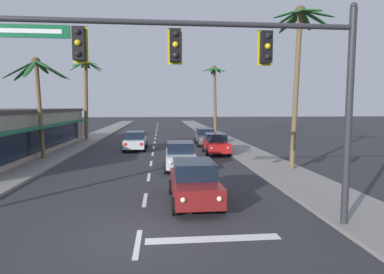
{
  "coord_description": "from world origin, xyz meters",
  "views": [
    {
      "loc": [
        0.69,
        -9.58,
        3.89
      ],
      "look_at": [
        2.41,
        8.0,
        2.2
      ],
      "focal_mm": 29.92,
      "sensor_mm": 36.0,
      "label": 1
    }
  ],
  "objects_px": {
    "sedan_parked_nearest_kerb": "(205,137)",
    "sedan_parked_mid_kerb": "(216,143)",
    "sedan_lead_at_stop_bar": "(194,182)",
    "sedan_oncoming_far": "(136,141)",
    "palm_right_farthest": "(215,89)",
    "palm_right_second": "(298,48)",
    "palm_left_second": "(38,82)",
    "palm_left_third": "(86,86)",
    "traffic_signal_mast": "(233,66)",
    "sedan_third_in_queue": "(180,155)"
  },
  "relations": [
    {
      "from": "palm_left_second",
      "to": "palm_right_farthest",
      "type": "bearing_deg",
      "value": 49.72
    },
    {
      "from": "palm_left_third",
      "to": "palm_right_farthest",
      "type": "bearing_deg",
      "value": 18.35
    },
    {
      "from": "sedan_oncoming_far",
      "to": "palm_left_second",
      "type": "relative_size",
      "value": 0.61
    },
    {
      "from": "palm_left_second",
      "to": "palm_left_third",
      "type": "height_order",
      "value": "palm_left_third"
    },
    {
      "from": "palm_right_second",
      "to": "sedan_third_in_queue",
      "type": "bearing_deg",
      "value": 168.87
    },
    {
      "from": "traffic_signal_mast",
      "to": "sedan_lead_at_stop_bar",
      "type": "xyz_separation_m",
      "value": [
        -0.84,
        3.18,
        -4.25
      ]
    },
    {
      "from": "traffic_signal_mast",
      "to": "sedan_lead_at_stop_bar",
      "type": "height_order",
      "value": "traffic_signal_mast"
    },
    {
      "from": "traffic_signal_mast",
      "to": "palm_left_second",
      "type": "bearing_deg",
      "value": 126.72
    },
    {
      "from": "sedan_third_in_queue",
      "to": "sedan_parked_mid_kerb",
      "type": "distance_m",
      "value": 6.87
    },
    {
      "from": "sedan_third_in_queue",
      "to": "sedan_parked_nearest_kerb",
      "type": "bearing_deg",
      "value": 74.76
    },
    {
      "from": "sedan_lead_at_stop_bar",
      "to": "sedan_oncoming_far",
      "type": "relative_size",
      "value": 1.0
    },
    {
      "from": "palm_left_second",
      "to": "palm_left_third",
      "type": "relative_size",
      "value": 0.8
    },
    {
      "from": "traffic_signal_mast",
      "to": "sedan_third_in_queue",
      "type": "relative_size",
      "value": 2.44
    },
    {
      "from": "traffic_signal_mast",
      "to": "palm_left_third",
      "type": "xyz_separation_m",
      "value": [
        -10.58,
        28.09,
        1.13
      ]
    },
    {
      "from": "sedan_third_in_queue",
      "to": "sedan_oncoming_far",
      "type": "distance_m",
      "value": 9.57
    },
    {
      "from": "sedan_oncoming_far",
      "to": "sedan_parked_mid_kerb",
      "type": "relative_size",
      "value": 1.0
    },
    {
      "from": "sedan_parked_nearest_kerb",
      "to": "palm_right_farthest",
      "type": "xyz_separation_m",
      "value": [
        2.76,
        10.88,
        5.33
      ]
    },
    {
      "from": "palm_left_second",
      "to": "traffic_signal_mast",
      "type": "bearing_deg",
      "value": -53.28
    },
    {
      "from": "palm_right_second",
      "to": "palm_right_farthest",
      "type": "relative_size",
      "value": 1.04
    },
    {
      "from": "sedan_parked_mid_kerb",
      "to": "palm_right_farthest",
      "type": "bearing_deg",
      "value": 80.76
    },
    {
      "from": "palm_left_third",
      "to": "traffic_signal_mast",
      "type": "bearing_deg",
      "value": -69.37
    },
    {
      "from": "sedan_parked_mid_kerb",
      "to": "sedan_parked_nearest_kerb",
      "type": "bearing_deg",
      "value": 90.06
    },
    {
      "from": "traffic_signal_mast",
      "to": "palm_right_second",
      "type": "height_order",
      "value": "palm_right_second"
    },
    {
      "from": "sedan_parked_mid_kerb",
      "to": "palm_right_second",
      "type": "distance_m",
      "value": 10.44
    },
    {
      "from": "traffic_signal_mast",
      "to": "sedan_parked_nearest_kerb",
      "type": "xyz_separation_m",
      "value": [
        2.32,
        22.41,
        -4.25
      ]
    },
    {
      "from": "sedan_lead_at_stop_bar",
      "to": "palm_right_farthest",
      "type": "height_order",
      "value": "palm_right_farthest"
    },
    {
      "from": "sedan_lead_at_stop_bar",
      "to": "palm_left_second",
      "type": "relative_size",
      "value": 0.6
    },
    {
      "from": "sedan_third_in_queue",
      "to": "palm_left_second",
      "type": "distance_m",
      "value": 11.72
    },
    {
      "from": "sedan_oncoming_far",
      "to": "palm_left_third",
      "type": "relative_size",
      "value": 0.49
    },
    {
      "from": "sedan_parked_nearest_kerb",
      "to": "sedan_parked_mid_kerb",
      "type": "height_order",
      "value": "same"
    },
    {
      "from": "sedan_lead_at_stop_bar",
      "to": "palm_right_second",
      "type": "xyz_separation_m",
      "value": [
        6.75,
        5.77,
        6.45
      ]
    },
    {
      "from": "palm_right_farthest",
      "to": "palm_right_second",
      "type": "bearing_deg",
      "value": -88.05
    },
    {
      "from": "traffic_signal_mast",
      "to": "sedan_parked_mid_kerb",
      "type": "distance_m",
      "value": 17.04
    },
    {
      "from": "palm_left_second",
      "to": "palm_left_third",
      "type": "bearing_deg",
      "value": 88.94
    },
    {
      "from": "sedan_third_in_queue",
      "to": "sedan_parked_mid_kerb",
      "type": "bearing_deg",
      "value": 61.28
    },
    {
      "from": "traffic_signal_mast",
      "to": "sedan_oncoming_far",
      "type": "relative_size",
      "value": 2.45
    },
    {
      "from": "sedan_lead_at_stop_bar",
      "to": "sedan_third_in_queue",
      "type": "xyz_separation_m",
      "value": [
        -0.13,
        7.13,
        0.0
      ]
    },
    {
      "from": "traffic_signal_mast",
      "to": "sedan_parked_mid_kerb",
      "type": "height_order",
      "value": "traffic_signal_mast"
    },
    {
      "from": "sedan_lead_at_stop_bar",
      "to": "sedan_parked_mid_kerb",
      "type": "distance_m",
      "value": 13.53
    },
    {
      "from": "sedan_parked_nearest_kerb",
      "to": "sedan_parked_mid_kerb",
      "type": "xyz_separation_m",
      "value": [
        0.01,
        -6.07,
        0.0
      ]
    },
    {
      "from": "palm_left_third",
      "to": "palm_right_second",
      "type": "bearing_deg",
      "value": -49.24
    },
    {
      "from": "sedan_third_in_queue",
      "to": "palm_left_second",
      "type": "bearing_deg",
      "value": 156.92
    },
    {
      "from": "sedan_lead_at_stop_bar",
      "to": "traffic_signal_mast",
      "type": "bearing_deg",
      "value": -75.29
    },
    {
      "from": "sedan_parked_mid_kerb",
      "to": "palm_left_second",
      "type": "xyz_separation_m",
      "value": [
        -13.16,
        -1.83,
        4.75
      ]
    },
    {
      "from": "traffic_signal_mast",
      "to": "palm_left_third",
      "type": "distance_m",
      "value": 30.04
    },
    {
      "from": "sedan_lead_at_stop_bar",
      "to": "sedan_parked_mid_kerb",
      "type": "bearing_deg",
      "value": 76.46
    },
    {
      "from": "sedan_third_in_queue",
      "to": "sedan_parked_nearest_kerb",
      "type": "height_order",
      "value": "same"
    },
    {
      "from": "sedan_parked_nearest_kerb",
      "to": "palm_right_farthest",
      "type": "distance_m",
      "value": 12.43
    },
    {
      "from": "traffic_signal_mast",
      "to": "sedan_third_in_queue",
      "type": "distance_m",
      "value": 11.2
    },
    {
      "from": "palm_right_farthest",
      "to": "sedan_lead_at_stop_bar",
      "type": "bearing_deg",
      "value": -101.13
    }
  ]
}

